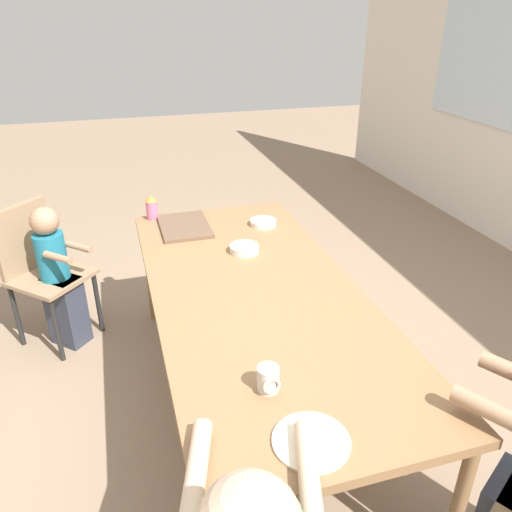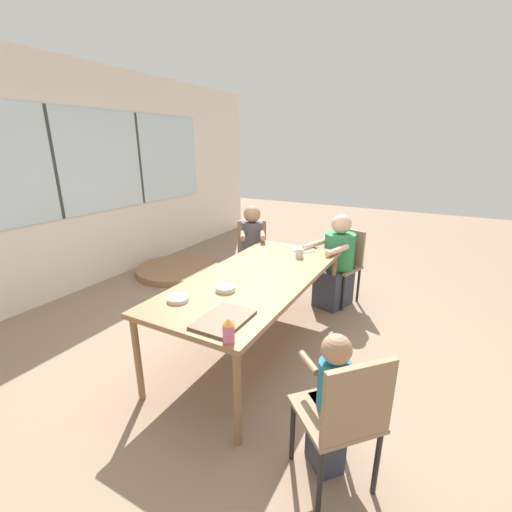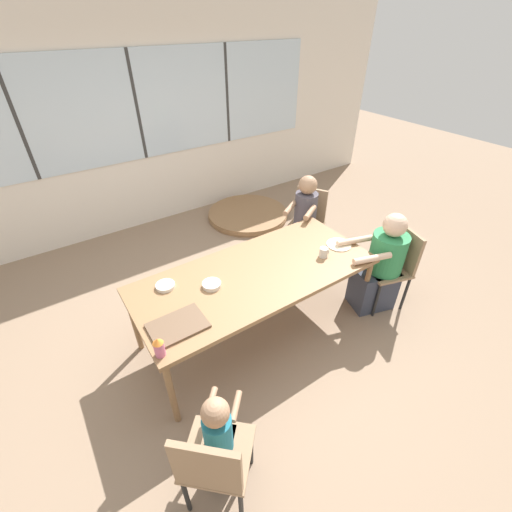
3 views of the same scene
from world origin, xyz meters
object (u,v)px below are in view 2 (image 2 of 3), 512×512
Objects in this scene: person_toddler at (330,406)px; coffee_mug at (299,253)px; chair_for_toddler at (346,413)px; bowl_white_shallow at (225,288)px; chair_for_man_blue_shirt at (344,259)px; person_man_blue_shirt at (336,266)px; folded_table_stack at (178,269)px; bowl_cereal at (178,299)px; person_woman_green_shirt at (252,252)px; sippy_cup at (229,330)px; chair_for_woman_green_shirt at (252,248)px.

person_toddler is 9.63× the size of coffee_mug.
bowl_white_shallow is (0.62, 1.13, 0.22)m from chair_for_toddler.
person_toddler reaches higher than chair_for_man_blue_shirt.
person_man_blue_shirt is at bearing -21.38° from coffee_mug.
folded_table_stack is (1.59, 1.92, -0.70)m from bowl_white_shallow.
chair_for_man_blue_shirt is at bearing -17.91° from bowl_cereal.
person_toddler is at bearing -116.53° from bowl_white_shallow.
person_man_blue_shirt reaches higher than person_toddler.
bowl_white_shallow is at bearing 81.23° from person_woman_green_shirt.
sippy_cup is (0.00, 0.71, 0.28)m from chair_for_toddler.
sippy_cup reaches higher than folded_table_stack.
chair_for_man_blue_shirt is at bearing 58.26° from chair_for_toddler.
chair_for_woman_green_shirt is at bearing 81.57° from person_toddler.
bowl_cereal is at bearing -138.18° from folded_table_stack.
bowl_white_shallow is 0.13× the size of folded_table_stack.
person_woman_green_shirt is at bearing 31.16° from chair_for_man_blue_shirt.
bowl_cereal reaches higher than folded_table_stack.
person_toddler is 5.74× the size of bowl_white_shallow.
folded_table_stack is (2.20, 2.34, -0.76)m from sippy_cup.
coffee_mug reaches higher than bowl_cereal.
chair_for_woman_green_shirt is 5.54× the size of bowl_cereal.
chair_for_man_blue_shirt is 2.47m from folded_table_stack.
person_woman_green_shirt is 0.92× the size of folded_table_stack.
person_toddler is 1.18m from bowl_white_shallow.
chair_for_toddler is at bearing -151.12° from coffee_mug.
chair_for_man_blue_shirt is 2.46m from sippy_cup.
bowl_white_shallow is at bearing 106.99° from person_toddler.
person_woman_green_shirt is 1.06m from person_man_blue_shirt.
chair_for_woman_green_shirt is 2.94m from chair_for_toddler.
chair_for_man_blue_shirt is 0.72× the size of folded_table_stack.
person_toddler is 1.81m from coffee_mug.
chair_for_woman_green_shirt is at bearing 15.83° from person_man_blue_shirt.
folded_table_stack is (2.20, 3.05, -0.48)m from chair_for_toddler.
chair_for_woman_green_shirt and chair_for_toddler have the same top height.
bowl_cereal is at bearing 121.22° from chair_for_toddler.
bowl_white_shallow is (-1.07, 0.21, -0.03)m from coffee_mug.
bowl_white_shallow is at bearing 92.02° from chair_for_man_blue_shirt.
bowl_white_shallow reaches higher than folded_table_stack.
bowl_white_shallow is (-1.83, 0.49, 0.22)m from chair_for_man_blue_shirt.
person_man_blue_shirt is (2.28, 0.69, -0.04)m from chair_for_toddler.
person_toddler is 5.86× the size of sippy_cup.
person_woman_green_shirt is 2.42m from sippy_cup.
chair_for_toddler is at bearing -125.86° from folded_table_stack.
chair_for_man_blue_shirt is 5.68× the size of sippy_cup.
chair_for_man_blue_shirt is 5.54× the size of bowl_cereal.
person_toddler is (0.11, 0.11, -0.08)m from chair_for_toddler.
chair_for_man_blue_shirt reaches higher than coffee_mug.
person_man_blue_shirt is 0.90× the size of folded_table_stack.
person_woman_green_shirt is at bearing 59.54° from coffee_mug.
bowl_white_shallow is 2.59m from folded_table_stack.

